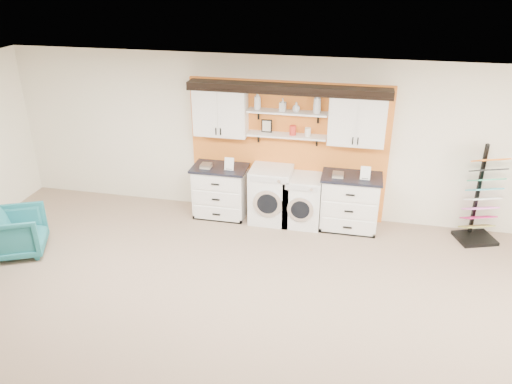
% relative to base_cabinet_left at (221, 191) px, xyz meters
% --- Properties ---
extents(floor, '(10.00, 10.00, 0.00)m').
position_rel_base_cabinet_left_xyz_m(floor, '(1.13, -3.64, -0.47)').
color(floor, gray).
rests_on(floor, ground).
extents(ceiling, '(10.00, 10.00, 0.00)m').
position_rel_base_cabinet_left_xyz_m(ceiling, '(1.13, -3.64, 2.33)').
color(ceiling, white).
rests_on(ceiling, wall_back).
extents(wall_back, '(10.00, 0.00, 10.00)m').
position_rel_base_cabinet_left_xyz_m(wall_back, '(1.13, 0.36, 0.93)').
color(wall_back, white).
rests_on(wall_back, floor).
extents(accent_panel, '(3.40, 0.07, 2.40)m').
position_rel_base_cabinet_left_xyz_m(accent_panel, '(1.13, 0.32, 0.73)').
color(accent_panel, orange).
rests_on(accent_panel, wall_back).
extents(upper_cabinet_left, '(0.90, 0.35, 0.84)m').
position_rel_base_cabinet_left_xyz_m(upper_cabinet_left, '(-0.00, 0.15, 1.41)').
color(upper_cabinet_left, white).
rests_on(upper_cabinet_left, wall_back).
extents(upper_cabinet_right, '(0.90, 0.35, 0.84)m').
position_rel_base_cabinet_left_xyz_m(upper_cabinet_right, '(2.26, 0.15, 1.41)').
color(upper_cabinet_right, white).
rests_on(upper_cabinet_right, wall_back).
extents(shelf_lower, '(1.32, 0.28, 0.03)m').
position_rel_base_cabinet_left_xyz_m(shelf_lower, '(1.13, 0.16, 1.06)').
color(shelf_lower, white).
rests_on(shelf_lower, wall_back).
extents(shelf_upper, '(1.32, 0.28, 0.03)m').
position_rel_base_cabinet_left_xyz_m(shelf_upper, '(1.13, 0.16, 1.46)').
color(shelf_upper, white).
rests_on(shelf_upper, wall_back).
extents(crown_molding, '(3.30, 0.41, 0.13)m').
position_rel_base_cabinet_left_xyz_m(crown_molding, '(1.13, 0.17, 1.86)').
color(crown_molding, black).
rests_on(crown_molding, wall_back).
extents(picture_frame, '(0.18, 0.02, 0.22)m').
position_rel_base_cabinet_left_xyz_m(picture_frame, '(0.78, 0.21, 1.19)').
color(picture_frame, black).
rests_on(picture_frame, shelf_lower).
extents(canister_red, '(0.11, 0.11, 0.16)m').
position_rel_base_cabinet_left_xyz_m(canister_red, '(1.23, 0.16, 1.16)').
color(canister_red, red).
rests_on(canister_red, shelf_lower).
extents(canister_cream, '(0.10, 0.10, 0.14)m').
position_rel_base_cabinet_left_xyz_m(canister_cream, '(1.48, 0.16, 1.15)').
color(canister_cream, silver).
rests_on(canister_cream, shelf_lower).
extents(base_cabinet_left, '(0.95, 0.66, 0.93)m').
position_rel_base_cabinet_left_xyz_m(base_cabinet_left, '(0.00, 0.00, 0.00)').
color(base_cabinet_left, white).
rests_on(base_cabinet_left, floor).
extents(base_cabinet_right, '(0.99, 0.66, 0.97)m').
position_rel_base_cabinet_left_xyz_m(base_cabinet_right, '(2.26, -0.00, 0.02)').
color(base_cabinet_right, white).
rests_on(base_cabinet_right, floor).
extents(washer, '(0.70, 0.71, 0.98)m').
position_rel_base_cabinet_left_xyz_m(washer, '(0.91, -0.00, 0.02)').
color(washer, white).
rests_on(washer, floor).
extents(dryer, '(0.63, 0.71, 0.88)m').
position_rel_base_cabinet_left_xyz_m(dryer, '(1.47, -0.00, -0.03)').
color(dryer, white).
rests_on(dryer, floor).
extents(sample_rack, '(0.71, 0.65, 1.61)m').
position_rel_base_cabinet_left_xyz_m(sample_rack, '(4.32, 0.03, 0.05)').
color(sample_rack, black).
rests_on(sample_rack, floor).
extents(armchair, '(1.03, 1.01, 0.71)m').
position_rel_base_cabinet_left_xyz_m(armchair, '(-2.73, -1.89, -0.11)').
color(armchair, '#1D6D76').
rests_on(armchair, floor).
extents(soap_bottle_a, '(0.15, 0.15, 0.30)m').
position_rel_base_cabinet_left_xyz_m(soap_bottle_a, '(0.63, 0.16, 1.63)').
color(soap_bottle_a, silver).
rests_on(soap_bottle_a, shelf_upper).
extents(soap_bottle_b, '(0.11, 0.11, 0.21)m').
position_rel_base_cabinet_left_xyz_m(soap_bottle_b, '(1.05, 0.16, 1.58)').
color(soap_bottle_b, silver).
rests_on(soap_bottle_b, shelf_upper).
extents(soap_bottle_c, '(0.15, 0.15, 0.16)m').
position_rel_base_cabinet_left_xyz_m(soap_bottle_c, '(1.27, 0.16, 1.56)').
color(soap_bottle_c, silver).
rests_on(soap_bottle_c, shelf_upper).
extents(soap_bottle_d, '(0.15, 0.15, 0.34)m').
position_rel_base_cabinet_left_xyz_m(soap_bottle_d, '(1.61, 0.16, 1.65)').
color(soap_bottle_d, silver).
rests_on(soap_bottle_d, shelf_upper).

